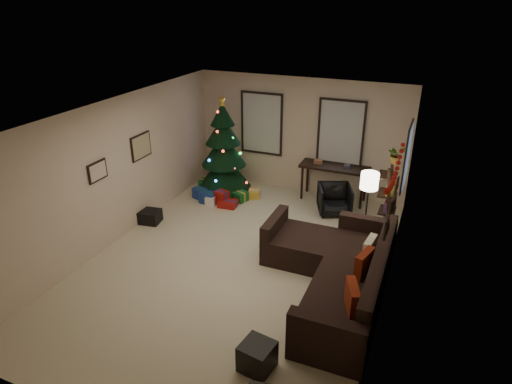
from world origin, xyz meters
TOP-DOWN VIEW (x-y plane):
  - floor at (0.00, 0.00)m, footprint 7.00×7.00m
  - ceiling at (0.00, 0.00)m, footprint 7.00×7.00m
  - wall_back at (0.00, 3.50)m, footprint 5.00×0.00m
  - wall_front at (0.00, -3.50)m, footprint 5.00×0.00m
  - wall_left at (-2.50, 0.00)m, footprint 0.00×7.00m
  - wall_right at (2.50, 0.00)m, footprint 0.00×7.00m
  - window_back_left at (-0.95, 3.47)m, footprint 1.05×0.06m
  - window_back_right at (0.95, 3.47)m, footprint 1.05×0.06m
  - window_right_wall at (2.47, 2.55)m, footprint 0.06×0.90m
  - christmas_tree at (-1.58, 2.67)m, footprint 1.27×1.27m
  - presents at (-1.50, 2.28)m, footprint 1.50×1.13m
  - sofa at (1.80, -0.06)m, footprint 2.15×3.11m
  - pillow_red_a at (2.21, -1.11)m, footprint 0.29×0.49m
  - pillow_red_b at (2.21, -0.20)m, footprint 0.24×0.47m
  - pillow_cream at (2.21, 0.27)m, footprint 0.17×0.43m
  - ottoman_near at (1.24, -2.10)m, footprint 0.46×0.46m
  - desk at (0.93, 3.22)m, footprint 1.55×0.55m
  - desk_chair at (1.11, 2.57)m, footprint 0.80×0.78m
  - bookshelf at (2.30, 1.77)m, footprint 0.30×0.47m
  - potted_plant at (2.30, 1.89)m, footprint 0.53×0.53m
  - floor_lamp at (1.95, 1.39)m, footprint 0.32×0.32m
  - art_map at (-2.48, 0.83)m, footprint 0.04×0.60m
  - art_abstract at (-2.48, -0.45)m, footprint 0.04×0.45m
  - gallery at (2.48, -0.07)m, footprint 0.03×1.25m
  - garland at (2.45, -0.05)m, footprint 0.08×1.90m
  - stocking_left at (-0.14, 3.55)m, footprint 0.20×0.05m
  - stocking_right at (0.19, 3.59)m, footprint 0.20×0.05m
  - storage_bin at (-2.39, 0.65)m, footprint 0.59×0.44m

SIDE VIEW (x-z plane):
  - floor at x=0.00m, z-range 0.00..0.00m
  - presents at x=-1.50m, z-range -0.03..0.27m
  - storage_bin at x=-2.39m, z-range 0.00..0.27m
  - ottoman_near at x=1.24m, z-range 0.00..0.38m
  - sofa at x=1.80m, z-range -0.16..0.78m
  - desk_chair at x=1.11m, z-range 0.00..0.64m
  - pillow_cream at x=2.21m, z-range 0.42..0.84m
  - pillow_red_a at x=2.21m, z-range 0.40..0.88m
  - pillow_red_b at x=2.21m, z-range 0.41..0.87m
  - desk at x=0.93m, z-range 0.32..1.16m
  - bookshelf at x=2.30m, z-range -0.02..1.56m
  - christmas_tree at x=-1.58m, z-range -0.20..2.15m
  - floor_lamp at x=1.95m, z-range 0.51..2.02m
  - wall_left at x=-2.50m, z-range -2.15..4.85m
  - wall_right at x=2.50m, z-range -2.15..4.85m
  - wall_back at x=0.00m, z-range -1.15..3.85m
  - wall_front at x=0.00m, z-range -1.15..3.85m
  - stocking_right at x=0.19m, z-range 1.29..1.65m
  - window_right_wall at x=2.47m, z-range 0.85..2.15m
  - stocking_left at x=-0.14m, z-range 1.33..1.69m
  - art_abstract at x=-2.48m, z-range 1.37..1.72m
  - window_back_left at x=-0.95m, z-range 0.80..2.30m
  - window_back_right at x=0.95m, z-range 0.80..2.30m
  - gallery at x=2.48m, z-range 1.30..1.84m
  - art_map at x=-2.48m, z-range 1.35..1.85m
  - potted_plant at x=2.30m, z-range 1.56..2.01m
  - garland at x=2.45m, z-range 1.99..2.29m
  - ceiling at x=0.00m, z-range 2.70..2.70m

